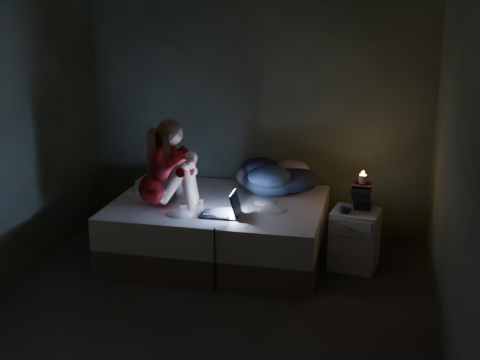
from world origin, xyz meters
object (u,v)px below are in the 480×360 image
(nightstand, at_px, (355,239))
(phone, at_px, (346,211))
(woman, at_px, (156,163))
(bed, at_px, (219,228))
(candle, at_px, (363,179))
(laptop, at_px, (220,203))

(nightstand, distance_m, phone, 0.30)
(woman, relative_size, nightstand, 1.50)
(bed, bearing_deg, woman, -151.29)
(woman, xyz_separation_m, candle, (1.85, 0.37, -0.14))
(bed, xyz_separation_m, laptop, (0.11, -0.40, 0.39))
(bed, distance_m, nightstand, 1.29)
(woman, relative_size, phone, 5.95)
(nightstand, height_order, phone, phone)
(phone, bearing_deg, woman, -174.74)
(bed, xyz_separation_m, woman, (-0.51, -0.28, 0.69))
(laptop, bearing_deg, woman, 168.58)
(woman, distance_m, laptop, 0.70)
(nightstand, height_order, candle, candle)
(candle, height_order, phone, candle)
(nightstand, xyz_separation_m, phone, (-0.09, -0.04, 0.28))
(woman, xyz_separation_m, laptop, (0.63, -0.12, -0.30))
(bed, relative_size, laptop, 5.81)
(nightstand, bearing_deg, phone, -143.92)
(bed, distance_m, candle, 1.45)
(woman, relative_size, laptop, 2.44)
(phone, bearing_deg, nightstand, 24.52)
(woman, bearing_deg, laptop, -21.87)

